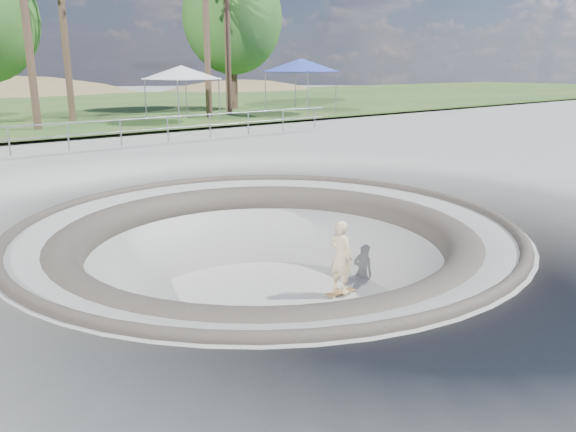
# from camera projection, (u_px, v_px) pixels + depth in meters

# --- Properties ---
(ground) EXTENTS (180.00, 180.00, 0.00)m
(ground) POSITION_uv_depth(u_px,v_px,m) (266.00, 225.00, 11.57)
(ground) COLOR #AAABA5
(ground) RESTS_ON ground
(skate_bowl) EXTENTS (14.00, 14.00, 4.10)m
(skate_bowl) POSITION_uv_depth(u_px,v_px,m) (267.00, 307.00, 12.05)
(skate_bowl) COLOR #AAABA5
(skate_bowl) RESTS_ON ground
(safety_railing) EXTENTS (25.00, 0.06, 1.03)m
(safety_railing) POSITION_uv_depth(u_px,v_px,m) (68.00, 136.00, 20.40)
(safety_railing) COLOR gray
(safety_railing) RESTS_ON ground
(skateboard) EXTENTS (0.74, 0.26, 0.08)m
(skateboard) POSITION_uv_depth(u_px,v_px,m) (340.00, 292.00, 12.84)
(skateboard) COLOR olive
(skateboard) RESTS_ON ground
(skater) EXTENTS (0.47, 0.65, 1.68)m
(skater) POSITION_uv_depth(u_px,v_px,m) (341.00, 257.00, 12.61)
(skater) COLOR beige
(skater) RESTS_ON skateboard
(canopy_white) EXTENTS (5.69, 5.69, 2.92)m
(canopy_white) POSITION_uv_depth(u_px,v_px,m) (181.00, 73.00, 29.21)
(canopy_white) COLOR gray
(canopy_white) RESTS_ON ground
(canopy_blue) EXTENTS (6.41, 6.41, 3.35)m
(canopy_blue) POSITION_uv_depth(u_px,v_px,m) (301.00, 65.00, 34.10)
(canopy_blue) COLOR gray
(canopy_blue) RESTS_ON ground
(bushy_tree_right) EXTENTS (6.85, 6.23, 9.89)m
(bushy_tree_right) POSITION_uv_depth(u_px,v_px,m) (233.00, 17.00, 37.52)
(bushy_tree_right) COLOR brown
(bushy_tree_right) RESTS_ON ground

